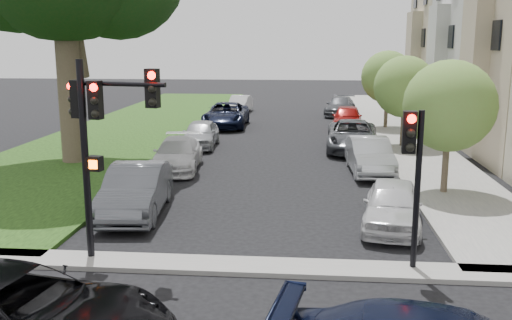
# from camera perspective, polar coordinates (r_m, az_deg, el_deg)

# --- Properties ---
(ground) EXTENTS (140.00, 140.00, 0.00)m
(ground) POSITION_cam_1_polar(r_m,az_deg,el_deg) (11.88, -2.23, -14.49)
(ground) COLOR black
(ground) RESTS_ON ground
(grass_strip) EXTENTS (8.00, 44.00, 0.12)m
(grass_strip) POSITION_cam_1_polar(r_m,az_deg,el_deg) (36.46, -11.51, 3.33)
(grass_strip) COLOR black
(grass_strip) RESTS_ON ground
(sidewalk_right) EXTENTS (3.50, 44.00, 0.12)m
(sidewalk_right) POSITION_cam_1_polar(r_m,az_deg,el_deg) (35.35, 13.81, 2.97)
(sidewalk_right) COLOR slate
(sidewalk_right) RESTS_ON ground
(sidewalk_cross) EXTENTS (60.00, 1.00, 0.12)m
(sidewalk_cross) POSITION_cam_1_polar(r_m,az_deg,el_deg) (13.66, -1.15, -10.58)
(sidewalk_cross) COLOR slate
(sidewalk_cross) RESTS_ON ground
(house_c) EXTENTS (7.70, 7.55, 15.97)m
(house_c) POSITION_cam_1_polar(r_m,az_deg,el_deg) (35.37, 24.03, 13.49)
(house_c) COLOR #A7A7A7
(house_c) RESTS_ON ground
(house_d) EXTENTS (7.70, 7.55, 15.97)m
(house_d) POSITION_cam_1_polar(r_m,az_deg,el_deg) (42.55, 20.76, 13.28)
(house_d) COLOR #A39B85
(house_d) RESTS_ON ground
(small_tree_a) EXTENTS (3.12, 3.12, 4.68)m
(small_tree_a) POSITION_cam_1_polar(r_m,az_deg,el_deg) (20.44, 18.77, 5.13)
(small_tree_a) COLOR #443D2E
(small_tree_a) RESTS_ON ground
(small_tree_b) EXTENTS (3.07, 3.07, 4.60)m
(small_tree_b) POSITION_cam_1_polar(r_m,az_deg,el_deg) (29.35, 14.65, 7.09)
(small_tree_b) COLOR #443D2E
(small_tree_b) RESTS_ON ground
(small_tree_c) EXTENTS (3.17, 3.17, 4.75)m
(small_tree_c) POSITION_cam_1_polar(r_m,az_deg,el_deg) (35.57, 13.02, 8.08)
(small_tree_c) COLOR #443D2E
(small_tree_c) RESTS_ON ground
(traffic_signal_main) EXTENTS (2.38, 0.65, 4.86)m
(traffic_signal_main) POSITION_cam_1_polar(r_m,az_deg,el_deg) (13.80, -15.37, 3.44)
(traffic_signal_main) COLOR black
(traffic_signal_main) RESTS_ON ground
(traffic_signal_secondary) EXTENTS (0.48, 0.39, 3.77)m
(traffic_signal_secondary) POSITION_cam_1_polar(r_m,az_deg,el_deg) (13.24, 15.44, -0.08)
(traffic_signal_secondary) COLOR black
(traffic_signal_secondary) RESTS_ON ground
(car_cross_near) EXTENTS (5.94, 3.45, 1.56)m
(car_cross_near) POSITION_cam_1_polar(r_m,az_deg,el_deg) (10.63, -23.41, -14.15)
(car_cross_near) COLOR black
(car_cross_near) RESTS_ON ground
(car_parked_0) EXTENTS (2.22, 4.17, 1.35)m
(car_parked_0) POSITION_cam_1_polar(r_m,az_deg,el_deg) (16.81, 13.49, -4.37)
(car_parked_0) COLOR silver
(car_parked_0) RESTS_ON ground
(car_parked_1) EXTENTS (1.75, 4.46, 1.44)m
(car_parked_1) POSITION_cam_1_polar(r_m,az_deg,el_deg) (23.51, 11.29, 0.42)
(car_parked_1) COLOR #999BA0
(car_parked_1) RESTS_ON ground
(car_parked_2) EXTENTS (2.73, 5.44, 1.48)m
(car_parked_2) POSITION_cam_1_polar(r_m,az_deg,el_deg) (28.28, 9.63, 2.41)
(car_parked_2) COLOR #3F4247
(car_parked_2) RESTS_ON ground
(car_parked_3) EXTENTS (2.08, 4.44, 1.47)m
(car_parked_3) POSITION_cam_1_polar(r_m,az_deg,el_deg) (35.01, 9.10, 4.19)
(car_parked_3) COLOR maroon
(car_parked_3) RESTS_ON ground
(car_parked_4) EXTENTS (2.67, 4.87, 1.34)m
(car_parked_4) POSITION_cam_1_polar(r_m,az_deg,el_deg) (41.79, 8.41, 5.33)
(car_parked_4) COLOR #3F4247
(car_parked_4) RESTS_ON ground
(car_parked_5) EXTENTS (2.04, 4.79, 1.54)m
(car_parked_5) POSITION_cam_1_polar(r_m,az_deg,el_deg) (17.93, -11.92, -2.99)
(car_parked_5) COLOR #3F4247
(car_parked_5) RESTS_ON ground
(car_parked_6) EXTENTS (2.22, 4.68, 1.32)m
(car_parked_6) POSITION_cam_1_polar(r_m,az_deg,el_deg) (23.91, -7.87, 0.57)
(car_parked_6) COLOR silver
(car_parked_6) RESTS_ON ground
(car_parked_7) EXTENTS (1.76, 4.07, 1.37)m
(car_parked_7) POSITION_cam_1_polar(r_m,az_deg,el_deg) (28.96, -5.58, 2.62)
(car_parked_7) COLOR #999BA0
(car_parked_7) RESTS_ON ground
(car_parked_8) EXTENTS (2.61, 5.52, 1.52)m
(car_parked_8) POSITION_cam_1_polar(r_m,az_deg,el_deg) (35.75, -3.01, 4.52)
(car_parked_8) COLOR black
(car_parked_8) RESTS_ON ground
(car_parked_9) EXTENTS (1.66, 3.95, 1.27)m
(car_parked_9) POSITION_cam_1_polar(r_m,az_deg,el_deg) (43.18, -1.62, 5.61)
(car_parked_9) COLOR silver
(car_parked_9) RESTS_ON ground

